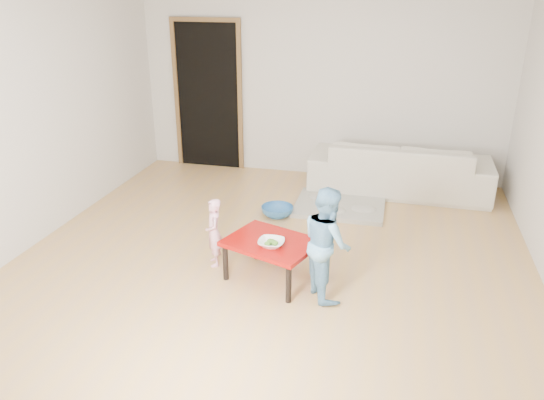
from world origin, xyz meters
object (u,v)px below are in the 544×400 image
at_px(sofa, 400,167).
at_px(red_table, 271,260).
at_px(child_pink, 214,233).
at_px(basin, 277,211).
at_px(child_blue, 327,243).
at_px(bowl, 271,243).

height_order(sofa, red_table, sofa).
bearing_deg(child_pink, basin, 140.34).
bearing_deg(child_blue, child_pink, 46.94).
height_order(sofa, basin, sofa).
bearing_deg(red_table, sofa, 67.35).
distance_m(child_pink, basin, 1.33).
relative_size(bowl, child_pink, 0.34).
xyz_separation_m(child_pink, child_blue, (1.12, -0.27, 0.16)).
relative_size(child_pink, basin, 1.79).
distance_m(sofa, basin, 1.81).
relative_size(sofa, child_blue, 2.28).
distance_m(bowl, basin, 1.57).
bearing_deg(basin, child_blue, -62.60).
distance_m(bowl, child_pink, 0.67).
height_order(bowl, child_blue, child_blue).
xyz_separation_m(sofa, red_table, (-1.07, -2.57, -0.14)).
xyz_separation_m(child_blue, basin, (-0.80, 1.54, -0.44)).
distance_m(red_table, bowl, 0.25).
height_order(red_table, bowl, bowl).
distance_m(red_table, basin, 1.43).
height_order(child_pink, child_blue, child_blue).
bearing_deg(bowl, basin, 101.37).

